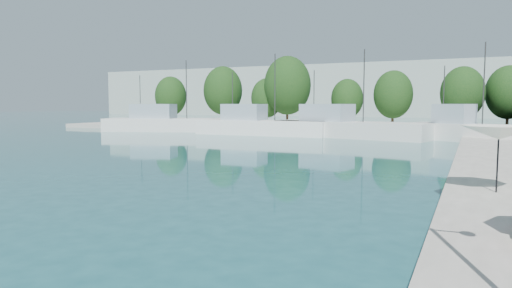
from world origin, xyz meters
The scene contains 15 objects.
quay_far centered at (-8.00, 67.00, 0.30)m, with size 90.00×16.00×0.60m, color gray.
hill_west centered at (-30.00, 160.00, 8.00)m, with size 180.00×40.00×16.00m, color #98A69D.
trawler_01 centered at (-31.31, 57.69, 1.07)m, with size 19.55×10.91×10.20m.
trawler_02 centered at (-16.87, 56.19, 1.07)m, with size 16.59×4.46×10.20m.
trawler_03 centered at (-6.35, 56.72, 1.07)m, with size 18.91×8.87×10.20m.
trawler_04 centered at (6.42, 56.03, 1.07)m, with size 12.16×8.72×10.20m.
tree_01 centered at (-39.52, 69.21, 5.13)m, with size 5.31×5.31×7.86m.
tree_02 centered at (-29.91, 70.19, 5.97)m, with size 6.29×6.29×9.31m.
tree_03 centered at (-21.64, 69.18, 4.72)m, with size 4.82×4.82×7.14m.
tree_04 centered at (-18.10, 68.72, 6.54)m, with size 6.95×6.95×10.28m.
tree_05 centered at (-9.73, 71.14, 4.55)m, with size 4.63×4.63×6.85m.
tree_06 centered at (-3.04, 69.79, 5.09)m, with size 5.25×5.25×7.78m.
tree_07 centered at (5.60, 69.09, 5.20)m, with size 5.39×5.39×7.97m.
tree_08 centered at (10.86, 71.56, 5.27)m, with size 5.47×5.47×8.09m.
umbrella_white centered at (7.76, 23.75, 2.76)m, with size 2.59×2.59×2.41m.
Camera 1 is at (6.90, 5.35, 3.78)m, focal length 32.00 mm.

